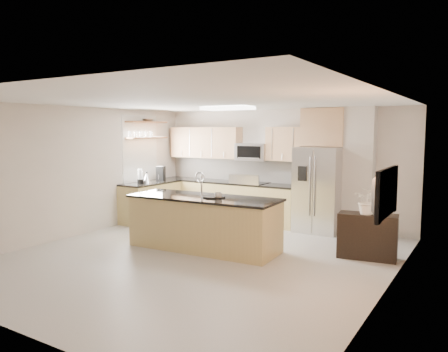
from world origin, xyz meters
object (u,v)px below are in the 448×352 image
Objects in this scene: range at (250,202)px; platter at (214,197)px; kettle at (147,178)px; microwave at (253,152)px; credenza at (367,236)px; bowl at (148,120)px; refrigerator at (319,190)px; flower_vase at (368,194)px; blender at (140,177)px; coffee_maker at (161,174)px; television at (378,192)px; island at (204,223)px; cup at (218,195)px.

platter is at bearing -76.79° from range.
platter is at bearing -23.96° from kettle.
microwave reaches higher than credenza.
bowl is (-2.81, 1.49, 1.42)m from platter.
refrigerator is at bearing 17.97° from kettle.
bowl is at bearing 152.04° from platter.
platter is at bearing -161.35° from flower_vase.
microwave is 2.63m from blender.
flower_vase is at bearing -47.88° from refrigerator.
television reaches higher than coffee_maker.
refrigerator is 3.98m from blender.
kettle is at bearing 176.41° from flower_vase.
credenza is (3.02, -1.61, -1.25)m from microwave.
credenza is at bearing 16.66° from television.
television is at bearing -17.15° from blender.
island is at bearing -81.61° from microwave.
blender is 0.17m from kettle.
kettle reaches higher than cup.
cup is 0.40× the size of coffee_maker.
credenza is 5.14m from blender.
refrigerator is at bearing 132.12° from flower_vase.
credenza is at bearing -2.79° from kettle.
bowl is at bearing -167.70° from refrigerator.
range is 3.36× the size of coffee_maker.
platter is 0.38× the size of television.
island is at bearing -30.13° from bowl.
flower_vase is at bearing 18.65° from platter.
blender is 1.28× the size of kettle.
kettle is at bearing -83.14° from coffee_maker.
kettle is 5.85m from television.
kettle is at bearing 71.24° from television.
blender is at bearing 154.16° from island.
flower_vase is 1.66m from television.
credenza is 2.88× the size of bowl.
credenza is at bearing -9.19° from coffee_maker.
kettle is (-2.72, 1.21, 0.03)m from cup.
coffee_maker is at bearing -162.52° from range.
kettle is (-5.05, 0.25, 0.66)m from credenza.
coffee_maker is at bearing 57.02° from bowl.
bowl is at bearing -158.23° from range.
kettle is 5.06m from flower_vase.
cup is at bearing -158.90° from flower_vase.
bowl reaches higher than cup.
flower_vase is at bearing -1.81° from blender.
refrigerator reaches higher than blender.
blender is (-2.64, 0.99, 0.11)m from platter.
range is 2.45m from island.
range is at bearing 95.67° from island.
platter is 3.17m from coffee_maker.
microwave reaches higher than platter.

